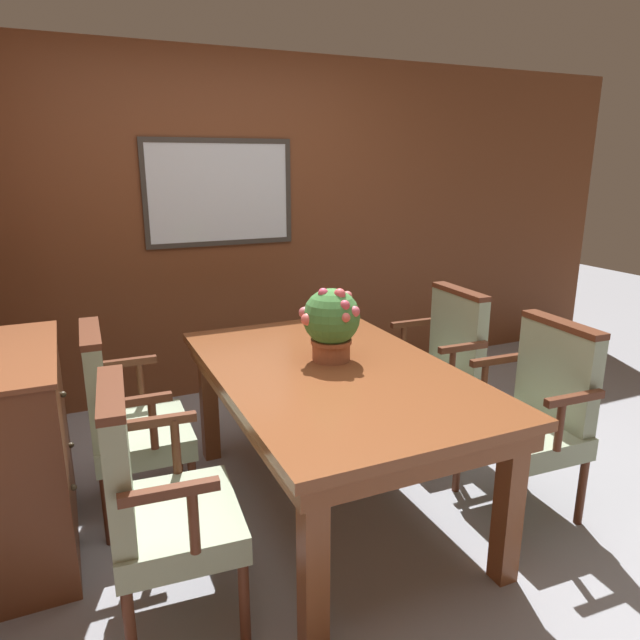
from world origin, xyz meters
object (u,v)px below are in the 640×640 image
(chair_left_far, at_px, (124,415))
(potted_plant, at_px, (331,322))
(dining_table, at_px, (333,387))
(sideboard_cabinet, at_px, (9,456))
(chair_right_far, at_px, (441,361))
(chair_right_near, at_px, (535,410))
(chair_left_near, at_px, (154,497))

(chair_left_far, bearing_deg, potted_plant, -103.83)
(dining_table, distance_m, sideboard_cabinet, 1.47)
(chair_right_far, xyz_separation_m, chair_right_near, (0.00, -0.78, 0.00))
(chair_left_far, distance_m, sideboard_cabinet, 0.51)
(chair_right_far, bearing_deg, potted_plant, -69.97)
(dining_table, bearing_deg, chair_left_far, 157.49)
(chair_left_near, height_order, chair_left_far, same)
(chair_left_near, height_order, sideboard_cabinet, chair_left_near)
(chair_right_far, relative_size, chair_right_near, 1.00)
(chair_right_far, xyz_separation_m, chair_left_far, (-1.86, -0.02, 0.00))
(chair_right_near, bearing_deg, sideboard_cabinet, -102.96)
(sideboard_cabinet, bearing_deg, chair_right_near, -15.80)
(dining_table, bearing_deg, chair_right_far, 23.62)
(dining_table, relative_size, chair_right_near, 1.80)
(chair_right_near, distance_m, potted_plant, 1.10)
(sideboard_cabinet, bearing_deg, dining_table, -11.42)
(chair_left_near, xyz_separation_m, sideboard_cabinet, (-0.52, 0.68, -0.06))
(chair_right_far, height_order, sideboard_cabinet, chair_right_far)
(chair_right_far, relative_size, chair_left_near, 1.00)
(potted_plant, bearing_deg, sideboard_cabinet, 173.33)
(chair_left_near, bearing_deg, potted_plant, -57.51)
(dining_table, relative_size, chair_left_far, 1.80)
(chair_right_far, bearing_deg, dining_table, -64.50)
(dining_table, height_order, chair_left_near, chair_left_near)
(dining_table, height_order, sideboard_cabinet, sideboard_cabinet)
(chair_right_far, xyz_separation_m, potted_plant, (-0.88, -0.29, 0.43))
(dining_table, distance_m, potted_plant, 0.32)
(chair_right_near, relative_size, chair_left_near, 1.00)
(chair_right_near, relative_size, potted_plant, 2.61)
(chair_right_far, distance_m, chair_right_near, 0.78)
(chair_left_near, bearing_deg, chair_right_near, -85.20)
(chair_right_near, bearing_deg, chair_left_near, -86.74)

